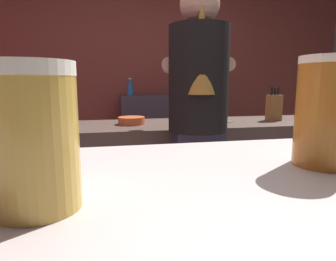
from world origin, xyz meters
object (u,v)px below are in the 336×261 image
at_px(knife_block, 274,107).
at_px(pint_glass_near, 35,137).
at_px(bartender, 198,117).
at_px(bottle_hot_sauce, 130,89).
at_px(bottle_olive_oil, 184,88).
at_px(mixing_bowl, 132,121).
at_px(chefs_knife, 217,122).
at_px(pint_glass_far, 327,112).

distance_m(knife_block, pint_glass_near, 2.21).
distance_m(bartender, bottle_hot_sauce, 1.58).
distance_m(bottle_hot_sauce, bottle_olive_oil, 0.65).
bearing_deg(knife_block, mixing_bowl, 179.13).
relative_size(chefs_knife, bottle_hot_sauce, 1.29).
bearing_deg(mixing_bowl, bottle_hot_sauce, 86.01).
bearing_deg(knife_block, bottle_olive_oil, 107.75).
xyz_separation_m(bartender, bottle_hot_sauce, (-0.27, 1.55, 0.13)).
bearing_deg(bottle_olive_oil, mixing_bowl, -119.85).
bearing_deg(pint_glass_far, bottle_olive_oil, 78.88).
height_order(chefs_knife, pint_glass_near, pint_glass_near).
bearing_deg(bartender, mixing_bowl, 47.83).
bearing_deg(mixing_bowl, bartender, -53.39).
relative_size(bartender, bottle_hot_sauce, 9.32).
relative_size(chefs_knife, pint_glass_far, 1.63).
relative_size(mixing_bowl, bottle_olive_oil, 0.92).
relative_size(mixing_bowl, pint_glass_near, 1.45).
bearing_deg(mixing_bowl, pint_glass_far, -85.59).
relative_size(mixing_bowl, pint_glass_far, 1.29).
bearing_deg(chefs_knife, mixing_bowl, 167.92).
bearing_deg(pint_glass_near, chefs_knife, 63.72).
bearing_deg(knife_block, bartender, -149.53).
relative_size(pint_glass_far, bottle_olive_oil, 0.72).
bearing_deg(bartender, knife_block, -48.32).
bearing_deg(bartender, bottle_hot_sauce, 21.14).
bearing_deg(bottle_hot_sauce, bottle_olive_oil, 13.73).
bearing_deg(mixing_bowl, chefs_knife, -5.65).
relative_size(knife_block, pint_glass_far, 1.78).
bearing_deg(chefs_knife, knife_block, -1.11).
height_order(mixing_bowl, bottle_olive_oil, bottle_olive_oil).
xyz_separation_m(bottle_hot_sauce, bottle_olive_oil, (0.64, 0.16, 0.01)).
height_order(chefs_knife, pint_glass_far, pint_glass_far).
bearing_deg(pint_glass_far, bottle_hot_sauce, 91.15).
xyz_separation_m(chefs_knife, pint_glass_far, (-0.50, -1.65, 0.25)).
bearing_deg(knife_block, pint_glass_far, -120.11).
relative_size(knife_block, mixing_bowl, 1.38).
height_order(bartender, bottle_olive_oil, bartender).
bearing_deg(mixing_bowl, bottle_olive_oil, 60.15).
bearing_deg(bottle_hot_sauce, chefs_knife, -64.26).
height_order(bartender, pint_glass_near, bartender).
bearing_deg(knife_block, chefs_knife, -174.68).
height_order(bartender, bottle_hot_sauce, bartender).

